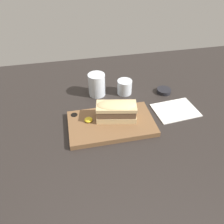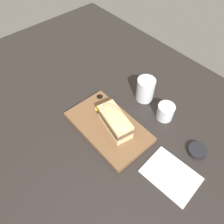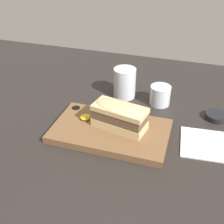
{
  "view_description": "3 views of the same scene",
  "coord_description": "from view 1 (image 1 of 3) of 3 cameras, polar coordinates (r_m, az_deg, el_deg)",
  "views": [
    {
      "loc": [
        -18.47,
        -67.6,
        61.61
      ],
      "look_at": [
        -5.25,
        -4.93,
        8.72
      ],
      "focal_mm": 35.0,
      "sensor_mm": 36.0,
      "label": 1
    },
    {
      "loc": [
        32.65,
        -36.6,
        74.24
      ],
      "look_at": [
        -6.2,
        -2.66,
        9.78
      ],
      "focal_mm": 35.0,
      "sensor_mm": 36.0,
      "label": 2
    },
    {
      "loc": [
        14.56,
        -67.43,
        52.6
      ],
      "look_at": [
        -5.47,
        -4.07,
        9.04
      ],
      "focal_mm": 45.0,
      "sensor_mm": 36.0,
      "label": 3
    }
  ],
  "objects": [
    {
      "name": "serving_board",
      "position": [
        0.87,
        -0.25,
        -3.01
      ],
      "size": [
        33.52,
        19.69,
        2.16
      ],
      "color": "brown",
      "rests_on": "dining_table"
    },
    {
      "name": "wine_glass",
      "position": [
        1.04,
        3.29,
        6.44
      ],
      "size": [
        6.91,
        6.91,
        6.64
      ],
      "color": "silver",
      "rests_on": "dining_table"
    },
    {
      "name": "sandwich",
      "position": [
        0.85,
        1.15,
        0.45
      ],
      "size": [
        16.48,
        9.84,
        7.83
      ],
      "rotation": [
        0.0,
        0.0,
        -0.2
      ],
      "color": "#DBBC84",
      "rests_on": "serving_board"
    },
    {
      "name": "condiment_dish",
      "position": [
        1.08,
        13.39,
        5.42
      ],
      "size": [
        6.73,
        6.73,
        1.76
      ],
      "color": "black",
      "rests_on": "dining_table"
    },
    {
      "name": "napkin",
      "position": [
        0.98,
        16.23,
        0.45
      ],
      "size": [
        19.19,
        15.03,
        0.4
      ],
      "rotation": [
        0.0,
        0.0,
        0.08
      ],
      "color": "white",
      "rests_on": "dining_table"
    },
    {
      "name": "dining_table",
      "position": [
        0.93,
        2.55,
        -1.36
      ],
      "size": [
        190.3,
        112.91,
        2.0
      ],
      "color": "#282321",
      "rests_on": "ground"
    },
    {
      "name": "mustard_dollop",
      "position": [
        0.86,
        -6.18,
        -2.01
      ],
      "size": [
        3.23,
        3.23,
        1.29
      ],
      "color": "gold",
      "rests_on": "serving_board"
    },
    {
      "name": "water_glass",
      "position": [
        1.02,
        -3.98,
        6.8
      ],
      "size": [
        7.78,
        7.78,
        10.56
      ],
      "color": "silver",
      "rests_on": "dining_table"
    }
  ]
}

